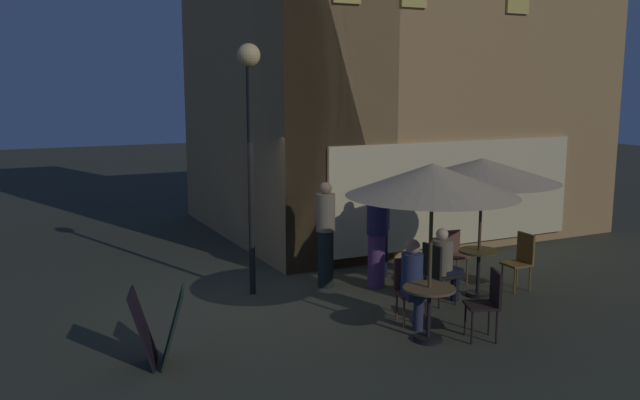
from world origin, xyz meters
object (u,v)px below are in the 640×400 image
Objects in this scene: cafe_chair_1 at (436,269)px; patron_standing_2 at (326,234)px; cafe_chair_2 at (521,257)px; patron_seated_1 at (413,277)px; patron_standing_4 at (380,231)px; cafe_chair_3 at (489,299)px; cafe_table_0 at (478,264)px; patio_umbrella_1 at (432,180)px; cafe_chair_0 at (452,251)px; cafe_chair_4 at (409,285)px; menu_sandwich_board at (158,327)px; patron_seated_0 at (444,261)px; cafe_table_1 at (429,303)px; patio_umbrella_0 at (482,171)px; patron_standing_3 at (377,239)px; street_lamp_near_corner at (250,111)px.

cafe_chair_1 is 0.54× the size of patron_standing_2.
cafe_chair_2 is 2.67m from patron_seated_1.
cafe_chair_3 is at bearing 1.62° from patron_standing_4.
cafe_table_0 is 0.88m from cafe_chair_2.
patio_umbrella_1 is 2.67× the size of cafe_chair_0.
cafe_table_0 is 0.83× the size of cafe_chair_4.
cafe_chair_2 is 3.30m from patron_standing_2.
patron_standing_4 is (0.28, 3.28, 0.26)m from cafe_chair_3.
menu_sandwich_board is 0.77× the size of patron_seated_0.
cafe_table_1 is 3.02m from cafe_chair_2.
patio_umbrella_1 is at bearing -0.00° from patron_seated_1.
cafe_chair_4 is at bearing 75.45° from patio_umbrella_1.
menu_sandwich_board is at bearing -174.92° from patio_umbrella_0.
patron_seated_1 reaches higher than cafe_chair_4.
patio_umbrella_1 is 2.23m from patron_seated_0.
cafe_chair_4 is (-1.68, -0.51, -1.52)m from patio_umbrella_0.
cafe_table_1 is 0.80× the size of cafe_chair_4.
patio_umbrella_1 is 2.51× the size of cafe_chair_2.
cafe_chair_2 is at bearing 48.73° from cafe_chair_0.
cafe_table_1 is 3.15m from patron_standing_4.
patron_standing_3 is 1.00× the size of patron_standing_4.
cafe_chair_1 is at bearing 139.83° from patron_seated_1.
patron_seated_0 is (4.57, 0.41, 0.21)m from menu_sandwich_board.
cafe_chair_3 reaches higher than cafe_table_1.
street_lamp_near_corner is 3.68m from cafe_chair_4.
street_lamp_near_corner is at bearing 139.88° from patron_seated_0.
cafe_chair_1 is (0.99, 1.20, 0.05)m from cafe_table_1.
cafe_chair_1 is at bearing 133.64° from cafe_chair_4.
patron_seated_1 is 0.69× the size of patron_standing_2.
patron_standing_4 is (2.41, -0.03, -2.17)m from street_lamp_near_corner.
patron_standing_2 is at bearing 142.30° from cafe_table_0.
cafe_chair_2 is at bearing -119.30° from cafe_chair_3.
patio_umbrella_1 is at bearing -63.43° from cafe_table_1.
cafe_table_1 is (1.38, -3.00, -2.47)m from street_lamp_near_corner.
patio_umbrella_1 is 1.44× the size of patron_standing_4.
cafe_table_1 is at bearing -65.24° from street_lamp_near_corner.
patio_umbrella_0 is at bearing 33.33° from patron_standing_4.
menu_sandwich_board is at bearing -57.62° from patron_standing_4.
patron_seated_1 is (-1.72, -0.66, -1.36)m from patio_umbrella_0.
cafe_chair_0 is 1.34m from cafe_chair_1.
cafe_table_0 is (5.31, 0.47, 0.04)m from menu_sandwich_board.
street_lamp_near_corner is at bearing 152.17° from cafe_table_0.
cafe_table_0 is 2.27m from cafe_table_1.
cafe_chair_2 is 0.58× the size of patron_standing_4.
patron_seated_0 is 1.76m from patron_standing_4.
patio_umbrella_0 reaches higher than cafe_chair_1.
patio_umbrella_0 is 1.72m from cafe_chair_0.
street_lamp_near_corner reaches higher than cafe_chair_2.
cafe_chair_2 is at bearing 51.61° from patron_standing_4.
cafe_chair_3 is 1.03× the size of cafe_chair_4.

